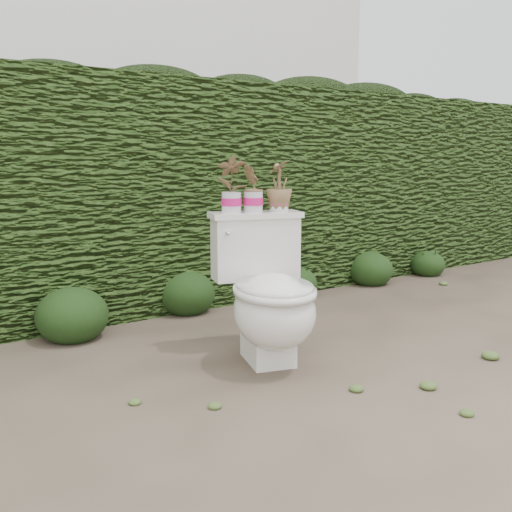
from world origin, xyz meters
TOP-DOWN VIEW (x-y plane):
  - ground at (0.00, 0.00)m, footprint 60.00×60.00m
  - hedge at (0.00, 1.60)m, footprint 8.00×1.00m
  - house_wall at (0.60, 6.00)m, footprint 8.00×3.50m
  - toilet at (-0.14, -0.01)m, footprint 0.63×0.78m
  - potted_plant_left at (-0.20, 0.26)m, footprint 0.17×0.14m
  - potted_plant_center at (-0.09, 0.22)m, footprint 0.17×0.17m
  - potted_plant_right at (0.06, 0.18)m, footprint 0.21×0.21m
  - liriope_clump_2 at (-0.87, 0.98)m, footprint 0.43×0.43m
  - liriope_clump_3 at (-0.04, 1.13)m, footprint 0.40×0.40m
  - liriope_clump_4 at (0.87, 1.05)m, footprint 0.33×0.33m
  - liriope_clump_5 at (1.69, 1.04)m, footprint 0.38×0.38m
  - liriope_clump_6 at (2.40, 1.02)m, footprint 0.31×0.31m

SIDE VIEW (x-z plane):
  - ground at x=0.00m, z-range 0.00..0.00m
  - liriope_clump_6 at x=2.40m, z-range 0.00..0.25m
  - liriope_clump_4 at x=0.87m, z-range 0.00..0.27m
  - liriope_clump_5 at x=1.69m, z-range 0.00..0.30m
  - liriope_clump_3 at x=-0.04m, z-range 0.00..0.32m
  - liriope_clump_2 at x=-0.87m, z-range 0.00..0.34m
  - toilet at x=-0.14m, z-range -0.03..0.74m
  - hedge at x=0.00m, z-range 0.00..1.60m
  - potted_plant_center at x=-0.09m, z-range 0.78..1.02m
  - potted_plant_right at x=0.06m, z-range 0.78..1.04m
  - potted_plant_left at x=-0.20m, z-range 0.78..1.07m
  - house_wall at x=0.60m, z-range 0.00..4.00m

